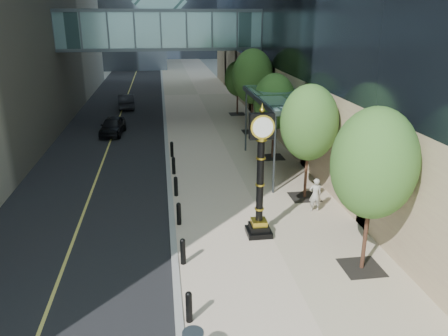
% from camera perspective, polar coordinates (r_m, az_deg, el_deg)
% --- Properties ---
extents(road, '(8.00, 180.00, 0.02)m').
position_cam_1_polar(road, '(50.58, -12.55, 9.09)').
color(road, black).
rests_on(road, ground).
extents(sidewalk, '(8.00, 180.00, 0.06)m').
position_cam_1_polar(sidewalk, '(50.61, -3.37, 9.54)').
color(sidewalk, '#C4AE96').
rests_on(sidewalk, ground).
extents(curb, '(0.25, 180.00, 0.07)m').
position_cam_1_polar(curb, '(50.44, -7.96, 9.36)').
color(curb, gray).
rests_on(curb, ground).
extents(skywalk, '(17.00, 4.20, 5.80)m').
position_cam_1_polar(skywalk, '(37.72, -8.29, 17.78)').
color(skywalk, slate).
rests_on(skywalk, ground).
extents(entrance_canopy, '(3.00, 8.00, 4.38)m').
position_cam_1_polar(entrance_canopy, '(25.02, 7.52, 9.01)').
color(entrance_canopy, '#383F44').
rests_on(entrance_canopy, ground).
extents(bollard_row, '(0.20, 16.20, 0.90)m').
position_cam_1_polar(bollard_row, '(20.39, -6.12, -4.18)').
color(bollard_row, black).
rests_on(bollard_row, sidewalk).
extents(street_trees, '(3.05, 28.58, 6.28)m').
position_cam_1_polar(street_trees, '(26.24, 7.05, 8.84)').
color(street_trees, black).
rests_on(street_trees, sidewalk).
extents(street_clock, '(1.00, 1.00, 5.30)m').
position_cam_1_polar(street_clock, '(17.31, 4.74, -1.89)').
color(street_clock, black).
rests_on(street_clock, sidewalk).
extents(pedestrian, '(0.62, 0.45, 1.59)m').
position_cam_1_polar(pedestrian, '(20.39, 11.84, -3.44)').
color(pedestrian, '#A6A498').
rests_on(pedestrian, sidewalk).
extents(car_near, '(1.94, 4.04, 1.33)m').
position_cam_1_polar(car_near, '(34.22, -14.35, 5.34)').
color(car_near, black).
rests_on(car_near, road).
extents(car_far, '(1.90, 4.29, 1.37)m').
position_cam_1_polar(car_far, '(43.96, -12.70, 8.51)').
color(car_far, black).
rests_on(car_far, road).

